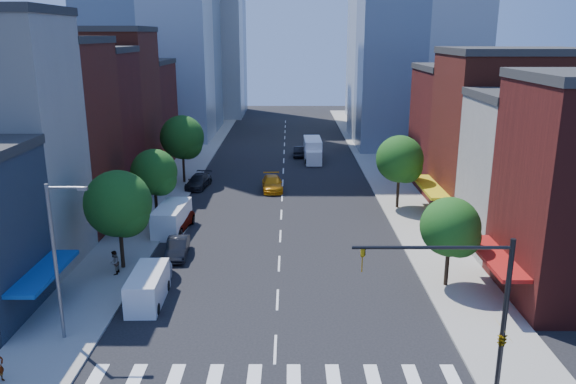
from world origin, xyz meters
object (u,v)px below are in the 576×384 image
at_px(parked_car_third, 173,222).
at_px(cargo_van_far, 172,219).
at_px(traffic_car_oncoming, 299,151).
at_px(pedestrian_far, 114,263).
at_px(traffic_car_far, 316,153).
at_px(parked_car_second, 177,248).
at_px(taxi, 272,183).
at_px(parked_car_front, 156,275).
at_px(parked_car_rear, 199,181).
at_px(box_truck, 313,151).
at_px(cargo_van_near, 147,288).

height_order(parked_car_third, cargo_van_far, cargo_van_far).
xyz_separation_m(traffic_car_oncoming, pedestrian_far, (-13.87, -41.36, 0.30)).
xyz_separation_m(cargo_van_far, traffic_car_far, (14.01, 30.57, -0.41)).
relative_size(parked_car_second, traffic_car_far, 0.96).
xyz_separation_m(parked_car_third, taxi, (8.38, 13.47, -0.01)).
xyz_separation_m(parked_car_second, traffic_car_oncoming, (10.10, 37.65, 0.01)).
bearing_deg(taxi, parked_car_front, -111.03).
xyz_separation_m(parked_car_second, parked_car_rear, (-1.56, 20.51, 0.02)).
height_order(parked_car_rear, box_truck, box_truck).
bearing_deg(parked_car_second, parked_car_front, -99.39).
bearing_deg(cargo_van_near, traffic_car_far, 72.42).
relative_size(cargo_van_near, pedestrian_far, 2.83).
bearing_deg(traffic_car_far, parked_car_front, 78.07).
distance_m(traffic_car_oncoming, traffic_car_far, 2.76).
bearing_deg(cargo_van_far, parked_car_third, 91.87).
height_order(parked_car_rear, cargo_van_far, cargo_van_far).
distance_m(parked_car_rear, cargo_van_far, 14.90).
height_order(parked_car_second, cargo_van_far, cargo_van_far).
relative_size(parked_car_rear, pedestrian_far, 2.91).
distance_m(taxi, box_truck, 15.97).
distance_m(cargo_van_far, pedestrian_far, 9.59).
bearing_deg(parked_car_front, cargo_van_near, -86.48).
relative_size(parked_car_second, pedestrian_far, 2.49).
relative_size(parked_car_front, traffic_car_far, 0.88).
bearing_deg(taxi, parked_car_third, -126.31).
xyz_separation_m(cargo_van_far, taxi, (8.39, 13.78, -0.42)).
distance_m(parked_car_second, box_truck, 36.53).
relative_size(cargo_van_far, box_truck, 0.77).
distance_m(parked_car_front, taxi, 25.58).
height_order(parked_car_front, pedestrian_far, pedestrian_far).
distance_m(parked_car_second, traffic_car_oncoming, 38.99).
relative_size(parked_car_rear, taxi, 0.96).
bearing_deg(box_truck, traffic_car_far, 71.51).
bearing_deg(taxi, parked_car_rear, 168.00).
bearing_deg(cargo_van_far, traffic_car_far, 69.04).
xyz_separation_m(traffic_car_oncoming, box_truck, (1.81, -3.13, 0.69)).
height_order(taxi, box_truck, box_truck).
xyz_separation_m(parked_car_front, cargo_van_near, (0.10, -2.80, 0.35)).
bearing_deg(parked_car_front, pedestrian_far, 158.30).
distance_m(parked_car_front, box_truck, 41.54).
bearing_deg(cargo_van_far, taxi, 62.33).
distance_m(cargo_van_far, box_truck, 31.89).
height_order(parked_car_front, cargo_van_far, cargo_van_far).
bearing_deg(traffic_car_far, parked_car_rear, 53.70).
xyz_separation_m(parked_car_front, traffic_car_far, (12.93, 41.31, 0.09)).
xyz_separation_m(parked_car_second, pedestrian_far, (-3.76, -3.71, 0.31)).
distance_m(parked_car_third, taxi, 15.86).
bearing_deg(traffic_car_oncoming, taxi, 81.09).
bearing_deg(parked_car_second, taxi, 66.69).
height_order(cargo_van_near, taxi, cargo_van_near).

